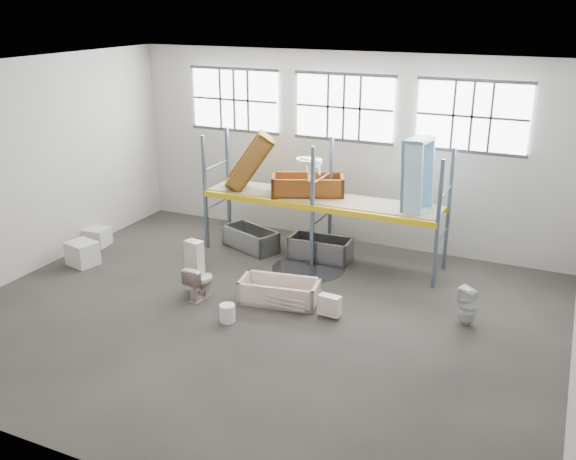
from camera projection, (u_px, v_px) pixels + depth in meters
The scene contains 33 objects.
floor at pixel (258, 317), 13.28m from camera, with size 12.00×10.00×0.10m, color #4A443F.
ceiling at pixel (253, 67), 11.54m from camera, with size 12.00×10.00×0.10m, color silver.
wall_back at pixel (344, 149), 16.72m from camera, with size 12.00×0.10×5.00m, color #BAB7AD.
wall_front at pixel (73, 308), 8.10m from camera, with size 12.00×0.10×5.00m, color #B6B3A8.
wall_left at pixel (25, 168), 14.79m from camera, with size 0.10×10.00×5.00m, color #AFACA1.
window_left at pixel (235, 100), 17.51m from camera, with size 2.60×0.04×1.60m, color white.
window_mid at pixel (344, 107), 16.25m from camera, with size 2.60×0.04×1.60m, color white.
window_right at pixel (472, 117), 15.00m from camera, with size 2.60×0.04×1.60m, color white.
rack_upright_la at pixel (205, 193), 16.41m from camera, with size 0.08×0.08×3.00m, color slate.
rack_upright_lb at pixel (228, 182), 17.43m from camera, with size 0.08×0.08×3.00m, color slate.
rack_upright_ma at pixel (312, 208), 15.23m from camera, with size 0.08×0.08×3.00m, color slate.
rack_upright_mb at pixel (330, 195), 16.25m from camera, with size 0.08×0.08×3.00m, color slate.
rack_upright_ra at pixel (438, 225), 14.05m from camera, with size 0.08×0.08×3.00m, color slate.
rack_upright_rb at pixel (449, 210), 15.07m from camera, with size 0.08×0.08×3.00m, color slate.
rack_beam_front at pixel (312, 208), 15.23m from camera, with size 6.00×0.10×0.14m, color yellow.
rack_beam_back at pixel (330, 195), 16.25m from camera, with size 6.00×0.10×0.14m, color yellow.
shelf_deck at pixel (322, 198), 15.71m from camera, with size 5.90×1.10×0.03m, color gray.
wet_patch at pixel (308, 268), 15.57m from camera, with size 1.80×1.80×0.00m, color black.
bathtub_beige at pixel (280, 291), 13.78m from camera, with size 1.70×0.80×0.50m, color beige, non-canonical shape.
cistern_spare at pixel (330, 305), 13.08m from camera, with size 0.45×0.22×0.43m, color beige.
sink_in_tub at pixel (281, 297), 13.73m from camera, with size 0.45×0.45×0.15m, color beige.
toilet_beige at pixel (200, 281), 13.92m from camera, with size 0.44×0.76×0.78m, color beige.
cistern_tall at pixel (195, 266), 14.22m from camera, with size 0.38×0.25×1.19m, color beige.
toilet_white at pixel (468, 306), 12.77m from camera, with size 0.36×0.37×0.81m, color silver.
steel_tub_left at pixel (251, 239), 16.72m from camera, with size 1.52×0.71×0.56m, color #B8BDC0, non-canonical shape.
steel_tub_right at pixel (320, 248), 16.05m from camera, with size 1.55×0.72×0.57m, color #96979C, non-canonical shape.
rust_tub_flat at pixel (308, 185), 15.91m from camera, with size 1.79×0.84×0.50m, color #895110, non-canonical shape.
rust_tub_tilted at pixel (250, 162), 16.24m from camera, with size 1.60×0.75×0.45m, color brown, non-canonical shape.
sink_on_shelf at pixel (309, 180), 15.37m from camera, with size 0.64×0.50×0.57m, color white.
blue_tub_upright at pixel (418, 176), 14.55m from camera, with size 1.75×0.82×0.49m, color #97C6E5, non-canonical shape.
bucket at pixel (227, 313), 12.96m from camera, with size 0.32×0.32×0.37m, color white.
carton_near at pixel (82, 253), 15.72m from camera, with size 0.68×0.58×0.58m, color silver.
carton_far at pixel (97, 237), 16.97m from camera, with size 0.57×0.57×0.48m, color silver.
Camera 1 is at (5.53, -10.51, 6.20)m, focal length 39.71 mm.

